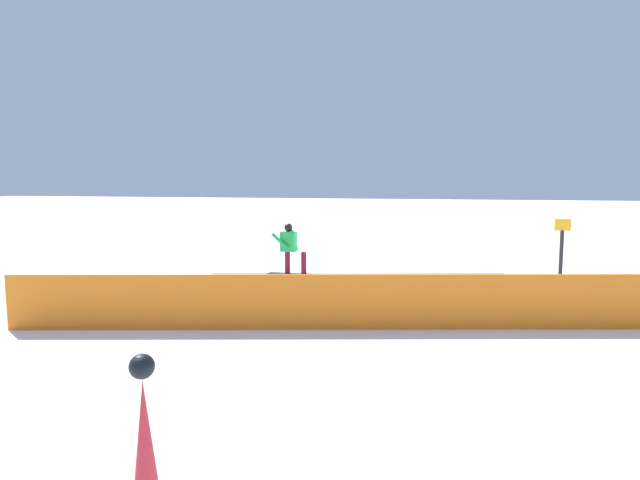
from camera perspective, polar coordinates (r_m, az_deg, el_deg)
The scene contains 6 objects.
ground_plane at distance 14.79m, azimuth 3.96°, elevation -5.82°, with size 120.00×120.00×0.00m, color white.
grind_box at distance 14.73m, azimuth 3.97°, elevation -4.80°, with size 7.78×2.05×0.59m.
snowboarder at distance 14.58m, azimuth -3.05°, elevation -0.72°, with size 1.54×0.44×1.35m.
safety_fence at distance 11.57m, azimuth 2.09°, elevation -6.39°, with size 13.80×0.06×1.16m, color orange.
background_skier_left at distance 4.96m, azimuth -17.43°, elevation -21.98°, with size 1.47×1.10×1.83m.
trail_marker at distance 15.56m, azimuth 23.51°, elevation -1.57°, with size 0.40×0.10×2.08m.
Camera 1 is at (-1.69, 14.34, 3.20)m, focal length 31.17 mm.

